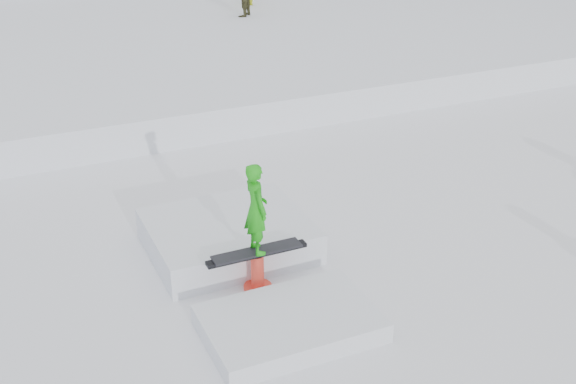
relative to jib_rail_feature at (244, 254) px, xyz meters
name	(u,v)px	position (x,y,z in m)	size (l,w,h in m)	color
ground	(313,322)	(0.41, -1.71, -0.30)	(120.00, 120.00, 0.00)	white
snow_midrise	(96,41)	(0.41, 14.29, 0.10)	(50.00, 18.00, 0.80)	white
jib_rail_feature	(244,254)	(0.00, 0.00, 0.00)	(2.60, 4.40, 2.11)	white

